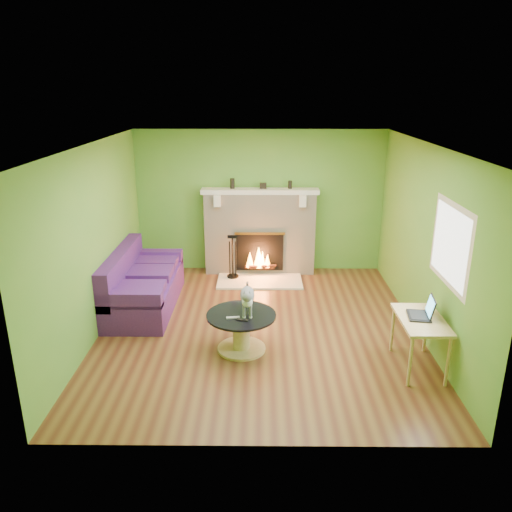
% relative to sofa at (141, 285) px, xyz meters
% --- Properties ---
extents(floor, '(5.00, 5.00, 0.00)m').
position_rel_sofa_xyz_m(floor, '(1.86, -0.74, -0.35)').
color(floor, '#572A19').
rests_on(floor, ground).
extents(ceiling, '(5.00, 5.00, 0.00)m').
position_rel_sofa_xyz_m(ceiling, '(1.86, -0.74, 2.25)').
color(ceiling, white).
rests_on(ceiling, wall_back).
extents(wall_back, '(5.00, 0.00, 5.00)m').
position_rel_sofa_xyz_m(wall_back, '(1.86, 1.76, 0.95)').
color(wall_back, '#539832').
rests_on(wall_back, floor).
extents(wall_front, '(5.00, 0.00, 5.00)m').
position_rel_sofa_xyz_m(wall_front, '(1.86, -3.24, 0.95)').
color(wall_front, '#539832').
rests_on(wall_front, floor).
extents(wall_left, '(0.00, 5.00, 5.00)m').
position_rel_sofa_xyz_m(wall_left, '(-0.39, -0.74, 0.95)').
color(wall_left, '#539832').
rests_on(wall_left, floor).
extents(wall_right, '(0.00, 5.00, 5.00)m').
position_rel_sofa_xyz_m(wall_right, '(4.11, -0.74, 0.95)').
color(wall_right, '#539832').
rests_on(wall_right, floor).
extents(window_frame, '(0.00, 1.20, 1.20)m').
position_rel_sofa_xyz_m(window_frame, '(4.10, -1.64, 1.20)').
color(window_frame, silver).
rests_on(window_frame, wall_right).
extents(window_pane, '(0.00, 1.06, 1.06)m').
position_rel_sofa_xyz_m(window_pane, '(4.09, -1.64, 1.20)').
color(window_pane, white).
rests_on(window_pane, wall_right).
extents(fireplace, '(2.10, 0.46, 1.58)m').
position_rel_sofa_xyz_m(fireplace, '(1.86, 1.58, 0.42)').
color(fireplace, beige).
rests_on(fireplace, floor).
extents(hearth, '(1.50, 0.75, 0.03)m').
position_rel_sofa_xyz_m(hearth, '(1.86, 1.06, -0.34)').
color(hearth, beige).
rests_on(hearth, floor).
extents(mantel, '(2.10, 0.28, 0.08)m').
position_rel_sofa_xyz_m(mantel, '(1.86, 1.56, 1.19)').
color(mantel, silver).
rests_on(mantel, fireplace).
extents(sofa, '(0.92, 2.03, 0.91)m').
position_rel_sofa_xyz_m(sofa, '(0.00, 0.00, 0.00)').
color(sofa, '#401961').
rests_on(sofa, floor).
extents(coffee_table, '(0.91, 0.91, 0.51)m').
position_rel_sofa_xyz_m(coffee_table, '(1.62, -1.36, -0.06)').
color(coffee_table, '#D7B673').
rests_on(coffee_table, floor).
extents(desk, '(0.52, 0.90, 0.67)m').
position_rel_sofa_xyz_m(desk, '(3.81, -1.78, 0.23)').
color(desk, '#D7B673').
rests_on(desk, floor).
extents(cat, '(0.25, 0.66, 0.41)m').
position_rel_sofa_xyz_m(cat, '(1.70, -1.31, 0.36)').
color(cat, '#5D5E62').
rests_on(cat, coffee_table).
extents(remote_silver, '(0.17, 0.07, 0.02)m').
position_rel_sofa_xyz_m(remote_silver, '(1.52, -1.48, 0.17)').
color(remote_silver, '#979699').
rests_on(remote_silver, coffee_table).
extents(remote_black, '(0.17, 0.09, 0.02)m').
position_rel_sofa_xyz_m(remote_black, '(1.64, -1.54, 0.17)').
color(remote_black, black).
rests_on(remote_black, coffee_table).
extents(laptop, '(0.34, 0.38, 0.25)m').
position_rel_sofa_xyz_m(laptop, '(3.79, -1.73, 0.44)').
color(laptop, black).
rests_on(laptop, desk).
extents(fire_tools, '(0.21, 0.21, 0.79)m').
position_rel_sofa_xyz_m(fire_tools, '(1.37, 1.21, 0.07)').
color(fire_tools, black).
rests_on(fire_tools, hearth).
extents(mantel_vase_left, '(0.08, 0.08, 0.18)m').
position_rel_sofa_xyz_m(mantel_vase_left, '(1.37, 1.59, 1.32)').
color(mantel_vase_left, black).
rests_on(mantel_vase_left, mantel).
extents(mantel_vase_right, '(0.07, 0.07, 0.14)m').
position_rel_sofa_xyz_m(mantel_vase_right, '(2.39, 1.59, 1.30)').
color(mantel_vase_right, black).
rests_on(mantel_vase_right, mantel).
extents(mantel_box, '(0.12, 0.08, 0.10)m').
position_rel_sofa_xyz_m(mantel_box, '(1.91, 1.59, 1.28)').
color(mantel_box, black).
rests_on(mantel_box, mantel).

